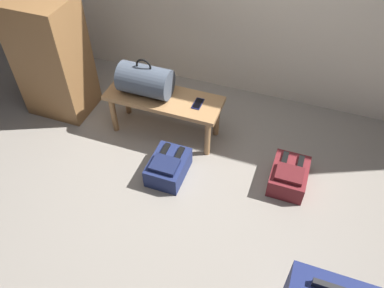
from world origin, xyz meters
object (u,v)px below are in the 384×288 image
(bench, at_px, (164,103))
(cell_phone, at_px, (198,104))
(backpack_maroon, at_px, (289,176))
(side_cabinet, at_px, (52,58))
(backpack_navy, at_px, (168,167))
(duffel_bag_slate, at_px, (145,80))

(bench, xyz_separation_m, cell_phone, (0.30, 0.01, 0.07))
(backpack_maroon, height_order, side_cabinet, side_cabinet)
(cell_phone, relative_size, backpack_maroon, 0.38)
(cell_phone, xyz_separation_m, backpack_maroon, (0.85, -0.23, -0.32))
(backpack_maroon, bearing_deg, bench, 168.98)
(bench, xyz_separation_m, side_cabinet, (-1.07, 0.01, 0.20))
(cell_phone, xyz_separation_m, backpack_navy, (-0.09, -0.47, -0.32))
(backpack_maroon, relative_size, side_cabinet, 0.35)
(backpack_maroon, xyz_separation_m, backpack_navy, (-0.94, -0.24, 0.00))
(cell_phone, bearing_deg, side_cabinet, -179.95)
(backpack_navy, relative_size, side_cabinet, 0.35)
(backpack_maroon, bearing_deg, side_cabinet, 174.03)
(side_cabinet, bearing_deg, duffel_bag_slate, -0.45)
(bench, height_order, side_cabinet, side_cabinet)
(cell_phone, bearing_deg, backpack_maroon, -15.34)
(duffel_bag_slate, xyz_separation_m, backpack_maroon, (1.31, -0.23, -0.45))
(cell_phone, distance_m, side_cabinet, 1.38)
(duffel_bag_slate, bearing_deg, side_cabinet, 179.55)
(backpack_navy, distance_m, side_cabinet, 1.44)
(cell_phone, height_order, backpack_navy, cell_phone)
(bench, distance_m, cell_phone, 0.31)
(bench, bearing_deg, backpack_maroon, -11.02)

